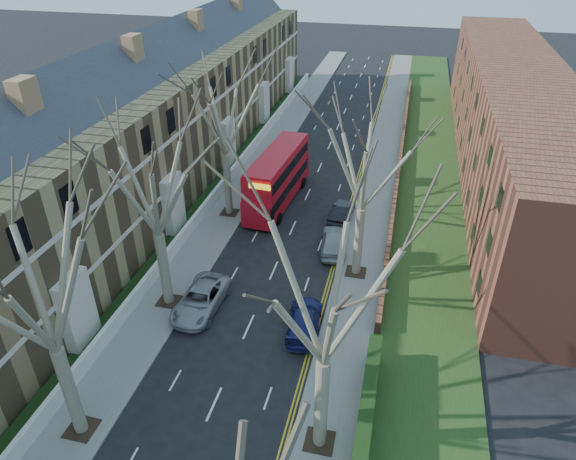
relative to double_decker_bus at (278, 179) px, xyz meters
The scene contains 16 objects.
pavement_left 9.13m from the double_decker_bus, 115.10° to the left, with size 3.00×102.00×0.12m, color slate.
pavement_right 11.71m from the double_decker_bus, 44.28° to the left, with size 3.00×102.00×0.12m, color slate.
terrace_left 11.87m from the double_decker_bus, behind, with size 9.70×78.00×13.60m.
flats_right 23.24m from the double_decker_bus, 31.42° to the left, with size 13.97×54.00×10.00m.
front_wall_left 5.65m from the double_decker_bus, behind, with size 0.30×78.00×1.00m.
grass_verge_right 15.20m from the double_decker_bus, 32.24° to the left, with size 6.00×102.00×0.06m.
tree_left_mid 26.25m from the double_decker_bus, 97.90° to the right, with size 10.50×10.50×14.71m.
tree_left_far 16.88m from the double_decker_bus, 103.03° to the right, with size 10.15×10.15×14.22m.
tree_left_dist 8.62m from the double_decker_bus, 139.41° to the right, with size 10.50×10.50×14.71m.
tree_right_mid 25.38m from the double_decker_bus, 70.94° to the right, with size 10.50×10.50×14.71m.
tree_right_far 13.87m from the double_decker_bus, 48.49° to the right, with size 10.15×10.15×14.22m.
double_decker_bus is the anchor object (origin of this frame).
car_left_far 15.14m from the double_decker_bus, 94.56° to the right, with size 2.44×5.29×1.47m, color #97979C.
car_right_near 16.40m from the double_decker_bus, 70.01° to the right, with size 1.92×4.71×1.37m, color navy.
car_right_mid 8.84m from the double_decker_bus, 47.21° to the right, with size 1.87×4.64×1.58m, color #979A9F.
car_right_far 6.24m from the double_decker_bus, 15.18° to the right, with size 1.42×4.07×1.34m, color black.
Camera 1 is at (7.86, -7.46, 21.43)m, focal length 32.00 mm.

